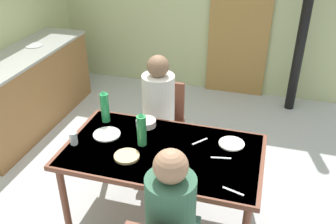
{
  "coord_description": "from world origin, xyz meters",
  "views": [
    {
      "loc": [
        1.05,
        -2.38,
        2.37
      ],
      "look_at": [
        0.38,
        -0.03,
        0.98
      ],
      "focal_mm": 39.29,
      "sensor_mm": 36.0,
      "label": 1
    }
  ],
  "objects_px": {
    "chair_far_diner": "(163,120)",
    "person_near_diner": "(171,210)",
    "kitchen_counter": "(27,91)",
    "dining_table": "(163,157)",
    "water_bottle_green_near": "(142,130)",
    "water_bottle_green_far": "(105,107)",
    "serving_bowl_center": "(146,123)",
    "person_far_diner": "(158,101)"
  },
  "relations": [
    {
      "from": "kitchen_counter",
      "to": "dining_table",
      "type": "distance_m",
      "value": 2.27
    },
    {
      "from": "dining_table",
      "to": "person_far_diner",
      "type": "distance_m",
      "value": 0.7
    },
    {
      "from": "chair_far_diner",
      "to": "serving_bowl_center",
      "type": "bearing_deg",
      "value": 90.48
    },
    {
      "from": "kitchen_counter",
      "to": "water_bottle_green_far",
      "type": "height_order",
      "value": "water_bottle_green_far"
    },
    {
      "from": "dining_table",
      "to": "person_far_diner",
      "type": "height_order",
      "value": "person_far_diner"
    },
    {
      "from": "person_near_diner",
      "to": "person_far_diner",
      "type": "bearing_deg",
      "value": 110.63
    },
    {
      "from": "kitchen_counter",
      "to": "water_bottle_green_far",
      "type": "bearing_deg",
      "value": -29.46
    },
    {
      "from": "chair_far_diner",
      "to": "person_near_diner",
      "type": "bearing_deg",
      "value": 108.82
    },
    {
      "from": "water_bottle_green_far",
      "to": "person_far_diner",
      "type": "bearing_deg",
      "value": 46.89
    },
    {
      "from": "water_bottle_green_far",
      "to": "kitchen_counter",
      "type": "bearing_deg",
      "value": 150.54
    },
    {
      "from": "kitchen_counter",
      "to": "water_bottle_green_near",
      "type": "bearing_deg",
      "value": -29.69
    },
    {
      "from": "dining_table",
      "to": "person_far_diner",
      "type": "bearing_deg",
      "value": 110.25
    },
    {
      "from": "person_near_diner",
      "to": "person_far_diner",
      "type": "height_order",
      "value": "same"
    },
    {
      "from": "person_near_diner",
      "to": "water_bottle_green_near",
      "type": "relative_size",
      "value": 2.7
    },
    {
      "from": "water_bottle_green_near",
      "to": "water_bottle_green_far",
      "type": "relative_size",
      "value": 0.96
    },
    {
      "from": "kitchen_counter",
      "to": "person_far_diner",
      "type": "relative_size",
      "value": 2.58
    },
    {
      "from": "kitchen_counter",
      "to": "chair_far_diner",
      "type": "xyz_separation_m",
      "value": [
        1.75,
        -0.28,
        0.05
      ]
    },
    {
      "from": "chair_far_diner",
      "to": "person_far_diner",
      "type": "xyz_separation_m",
      "value": [
        -0.0,
        -0.14,
        0.28
      ]
    },
    {
      "from": "kitchen_counter",
      "to": "water_bottle_green_near",
      "type": "height_order",
      "value": "water_bottle_green_near"
    },
    {
      "from": "chair_far_diner",
      "to": "person_near_diner",
      "type": "relative_size",
      "value": 1.13
    },
    {
      "from": "person_far_diner",
      "to": "water_bottle_green_near",
      "type": "distance_m",
      "value": 0.63
    },
    {
      "from": "person_near_diner",
      "to": "water_bottle_green_far",
      "type": "distance_m",
      "value": 1.25
    },
    {
      "from": "kitchen_counter",
      "to": "person_near_diner",
      "type": "bearing_deg",
      "value": -37.37
    },
    {
      "from": "person_far_diner",
      "to": "kitchen_counter",
      "type": "bearing_deg",
      "value": -13.29
    },
    {
      "from": "kitchen_counter",
      "to": "chair_far_diner",
      "type": "relative_size",
      "value": 2.28
    },
    {
      "from": "chair_far_diner",
      "to": "water_bottle_green_far",
      "type": "height_order",
      "value": "water_bottle_green_far"
    },
    {
      "from": "water_bottle_green_near",
      "to": "serving_bowl_center",
      "type": "distance_m",
      "value": 0.3
    },
    {
      "from": "serving_bowl_center",
      "to": "water_bottle_green_near",
      "type": "bearing_deg",
      "value": -77.39
    },
    {
      "from": "dining_table",
      "to": "serving_bowl_center",
      "type": "xyz_separation_m",
      "value": [
        -0.24,
        0.3,
        0.1
      ]
    },
    {
      "from": "person_near_diner",
      "to": "water_bottle_green_near",
      "type": "xyz_separation_m",
      "value": [
        -0.42,
        0.68,
        0.08
      ]
    },
    {
      "from": "person_far_diner",
      "to": "water_bottle_green_near",
      "type": "relative_size",
      "value": 2.7
    },
    {
      "from": "person_far_diner",
      "to": "dining_table",
      "type": "bearing_deg",
      "value": 110.25
    },
    {
      "from": "kitchen_counter",
      "to": "water_bottle_green_near",
      "type": "distance_m",
      "value": 2.13
    },
    {
      "from": "dining_table",
      "to": "water_bottle_green_far",
      "type": "distance_m",
      "value": 0.68
    },
    {
      "from": "water_bottle_green_far",
      "to": "chair_far_diner",
      "type": "bearing_deg",
      "value": 55.49
    },
    {
      "from": "chair_far_diner",
      "to": "water_bottle_green_far",
      "type": "bearing_deg",
      "value": 55.49
    },
    {
      "from": "dining_table",
      "to": "water_bottle_green_far",
      "type": "bearing_deg",
      "value": 155.32
    },
    {
      "from": "kitchen_counter",
      "to": "water_bottle_green_near",
      "type": "xyz_separation_m",
      "value": [
        1.82,
        -1.04,
        0.41
      ]
    },
    {
      "from": "kitchen_counter",
      "to": "serving_bowl_center",
      "type": "distance_m",
      "value": 1.94
    },
    {
      "from": "dining_table",
      "to": "serving_bowl_center",
      "type": "distance_m",
      "value": 0.39
    },
    {
      "from": "chair_far_diner",
      "to": "water_bottle_green_near",
      "type": "height_order",
      "value": "water_bottle_green_near"
    },
    {
      "from": "dining_table",
      "to": "water_bottle_green_near",
      "type": "xyz_separation_m",
      "value": [
        -0.18,
        0.03,
        0.2
      ]
    }
  ]
}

